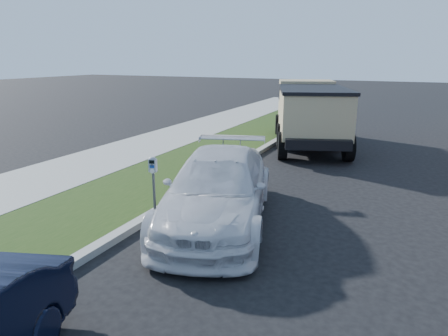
% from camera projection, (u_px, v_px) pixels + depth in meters
% --- Properties ---
extents(ground, '(120.00, 120.00, 0.00)m').
position_uv_depth(ground, '(264.00, 233.00, 8.41)').
color(ground, black).
rests_on(ground, ground).
extents(streetside, '(6.12, 50.00, 0.15)m').
position_uv_depth(streetside, '(116.00, 174.00, 12.41)').
color(streetside, gray).
rests_on(streetside, ground).
extents(parking_meter, '(0.21, 0.16, 1.32)m').
position_uv_depth(parking_meter, '(153.00, 173.00, 8.91)').
color(parking_meter, '#3F4247').
rests_on(parking_meter, ground).
extents(white_wagon, '(3.58, 5.68, 1.53)m').
position_uv_depth(white_wagon, '(219.00, 188.00, 8.87)').
color(white_wagon, silver).
rests_on(white_wagon, ground).
extents(dump_truck, '(4.40, 6.95, 2.56)m').
position_uv_depth(dump_truck, '(309.00, 111.00, 16.47)').
color(dump_truck, black).
rests_on(dump_truck, ground).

